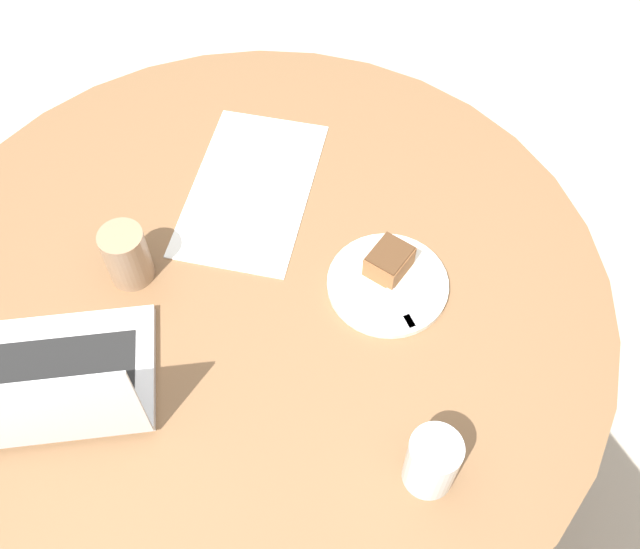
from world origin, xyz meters
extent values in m
plane|color=#B7AD9E|center=(0.00, 0.00, 0.00)|extent=(12.00, 12.00, 0.00)
cylinder|color=brown|center=(0.00, 0.00, 0.01)|extent=(0.54, 0.54, 0.02)
cylinder|color=brown|center=(0.00, 0.00, 0.37)|extent=(0.10, 0.10, 0.71)
cylinder|color=brown|center=(0.00, 0.00, 0.74)|extent=(1.27, 1.27, 0.03)
cube|color=white|center=(-0.23, -0.01, 0.76)|extent=(0.43, 0.31, 0.00)
cylinder|color=silver|center=(0.00, 0.24, 0.77)|extent=(0.21, 0.21, 0.01)
cube|color=brown|center=(-0.03, 0.24, 0.79)|extent=(0.10, 0.10, 0.05)
cube|color=#4D311C|center=(-0.03, 0.24, 0.82)|extent=(0.09, 0.09, 0.00)
cube|color=silver|center=(0.02, 0.24, 0.77)|extent=(0.16, 0.07, 0.00)
cube|color=silver|center=(0.08, 0.27, 0.77)|extent=(0.04, 0.03, 0.00)
cylinder|color=#997556|center=(-0.04, -0.21, 0.82)|extent=(0.08, 0.08, 0.11)
cylinder|color=silver|center=(0.34, 0.27, 0.82)|extent=(0.08, 0.08, 0.12)
cube|color=silver|center=(0.17, -0.32, 0.77)|extent=(0.25, 0.36, 0.02)
cube|color=black|center=(0.17, -0.32, 0.78)|extent=(0.16, 0.29, 0.00)
cube|color=silver|center=(0.28, -0.31, 0.88)|extent=(0.04, 0.33, 0.20)
cube|color=black|center=(0.28, -0.31, 0.88)|extent=(0.03, 0.31, 0.19)
camera|label=1|loc=(0.72, 0.10, 1.87)|focal=42.00mm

